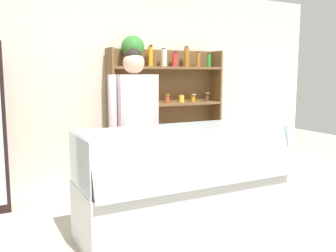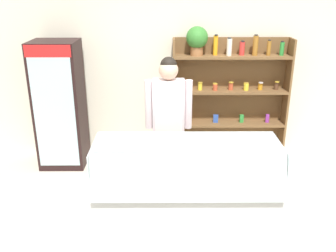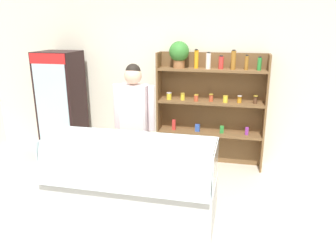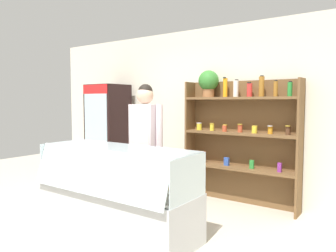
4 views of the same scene
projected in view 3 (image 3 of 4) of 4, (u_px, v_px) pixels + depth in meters
name	position (u px, v px, depth m)	size (l,w,h in m)	color
ground_plane	(138.00, 217.00, 3.99)	(12.00, 12.00, 0.00)	beige
back_wall	(173.00, 81.00, 5.48)	(6.80, 0.10, 2.70)	silver
drinks_fridge	(62.00, 106.00, 5.55)	(0.65, 0.60, 1.84)	black
shelving_unit	(206.00, 96.00, 5.22)	(1.72, 0.31, 2.00)	brown
deli_display_case	(131.00, 194.00, 3.90)	(1.98, 0.76, 1.01)	silver
shop_clerk	(134.00, 117.00, 4.42)	(0.58, 0.25, 1.77)	#383D51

